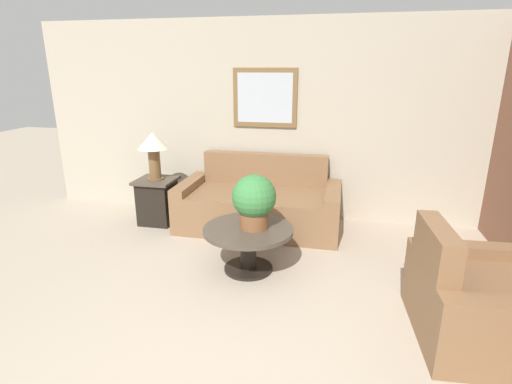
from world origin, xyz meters
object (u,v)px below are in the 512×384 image
Objects in this scene: armchair at (481,303)px; side_table at (157,200)px; table_lamp at (153,146)px; potted_plant_on_table at (254,200)px; coffee_table at (248,240)px; couch_main at (259,205)px.

side_table is at bearing 59.79° from armchair.
potted_plant_on_table is (1.53, -1.00, -0.29)m from table_lamp.
coffee_table is at bearing -34.89° from side_table.
coffee_table is 1.47× the size of table_lamp.
coffee_table is (-1.96, 0.67, 0.04)m from armchair.
potted_plant_on_table reaches higher than couch_main.
side_table is 0.73m from table_lamp.
table_lamp is (-1.48, 1.03, 0.70)m from coffee_table.
table_lamp is (-3.44, 1.70, 0.74)m from armchair.
potted_plant_on_table is (1.53, -1.00, 0.45)m from side_table.
couch_main is at bearing 99.00° from potted_plant_on_table.
potted_plant_on_table is at bearing 65.96° from armchair.
couch_main reaches higher than coffee_table.
side_table is at bearing 0.00° from table_lamp.
potted_plant_on_table reaches higher than side_table.
table_lamp is at bearing 145.11° from coffee_table.
couch_main is 3.39× the size of side_table.
side_table is 1.11× the size of potted_plant_on_table.
side_table is (-1.35, -0.13, 0.01)m from couch_main.
table_lamp reaches higher than potted_plant_on_table.
side_table is at bearing 145.11° from coffee_table.
potted_plant_on_table reaches higher than armchair.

